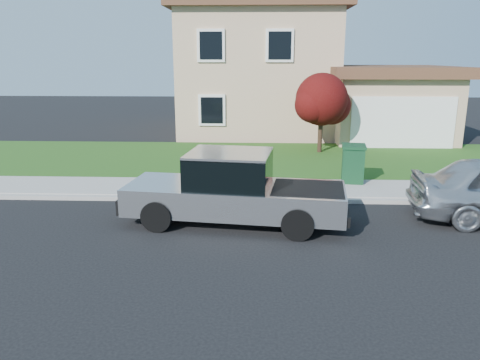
# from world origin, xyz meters

# --- Properties ---
(ground) EXTENTS (80.00, 80.00, 0.00)m
(ground) POSITION_xyz_m (0.00, 0.00, 0.00)
(ground) COLOR black
(ground) RESTS_ON ground
(curb) EXTENTS (40.00, 0.20, 0.12)m
(curb) POSITION_xyz_m (1.00, 2.90, 0.06)
(curb) COLOR gray
(curb) RESTS_ON ground
(sidewalk) EXTENTS (40.00, 2.00, 0.15)m
(sidewalk) POSITION_xyz_m (1.00, 4.00, 0.07)
(sidewalk) COLOR gray
(sidewalk) RESTS_ON ground
(lawn) EXTENTS (40.00, 7.00, 0.10)m
(lawn) POSITION_xyz_m (1.00, 8.50, 0.05)
(lawn) COLOR #1B4212
(lawn) RESTS_ON ground
(house) EXTENTS (14.00, 11.30, 6.85)m
(house) POSITION_xyz_m (1.31, 16.38, 3.17)
(house) COLOR tan
(house) RESTS_ON ground
(pickup_truck) EXTENTS (5.77, 2.56, 1.83)m
(pickup_truck) POSITION_xyz_m (-0.53, 1.09, 0.85)
(pickup_truck) COLOR black
(pickup_truck) RESTS_ON ground
(woman) EXTENTS (0.58, 0.42, 1.61)m
(woman) POSITION_xyz_m (-0.61, 2.34, 0.76)
(woman) COLOR tan
(woman) RESTS_ON ground
(ornamental_tree) EXTENTS (2.45, 2.21, 3.36)m
(ornamental_tree) POSITION_xyz_m (2.75, 9.90, 2.25)
(ornamental_tree) COLOR black
(ornamental_tree) RESTS_ON lawn
(trash_bin) EXTENTS (0.86, 0.95, 1.21)m
(trash_bin) POSITION_xyz_m (3.13, 4.75, 0.77)
(trash_bin) COLOR #0E351B
(trash_bin) RESTS_ON sidewalk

